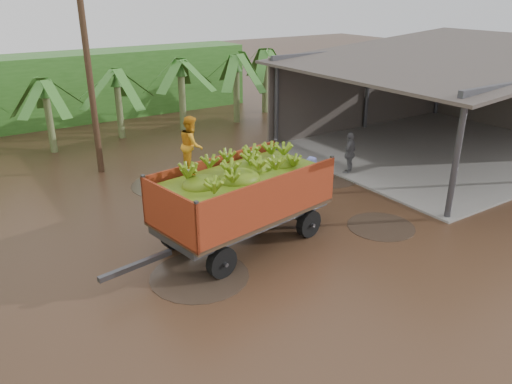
% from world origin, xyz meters
% --- Properties ---
extents(ground, '(100.00, 100.00, 0.00)m').
position_xyz_m(ground, '(0.00, 0.00, 0.00)').
color(ground, black).
rests_on(ground, ground).
extents(packing_shed, '(12.78, 10.80, 4.76)m').
position_xyz_m(packing_shed, '(11.77, 1.77, 2.50)').
color(packing_shed, gray).
rests_on(packing_shed, ground).
extents(hedge_north, '(22.00, 3.00, 3.60)m').
position_xyz_m(hedge_north, '(-2.00, 16.00, 1.80)').
color(hedge_north, '#2D661E').
rests_on(hedge_north, ground).
extents(banana_trailer, '(7.03, 3.18, 3.82)m').
position_xyz_m(banana_trailer, '(-0.99, -1.43, 1.50)').
color(banana_trailer, red).
rests_on(banana_trailer, ground).
extents(man_blue, '(0.75, 0.53, 1.96)m').
position_xyz_m(man_blue, '(1.86, -0.92, 0.98)').
color(man_blue, '#7780D9').
rests_on(man_blue, ground).
extents(man_grey, '(1.08, 0.83, 1.70)m').
position_xyz_m(man_grey, '(5.54, 1.10, 0.85)').
color(man_grey, slate).
rests_on(man_grey, ground).
extents(utility_pole, '(1.20, 0.24, 8.53)m').
position_xyz_m(utility_pole, '(-2.55, 6.75, 4.32)').
color(utility_pole, '#47301E').
rests_on(utility_pole, ground).
extents(banana_plants, '(24.17, 20.87, 4.12)m').
position_xyz_m(banana_plants, '(-4.89, 6.77, 1.84)').
color(banana_plants, '#2D661E').
rests_on(banana_plants, ground).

